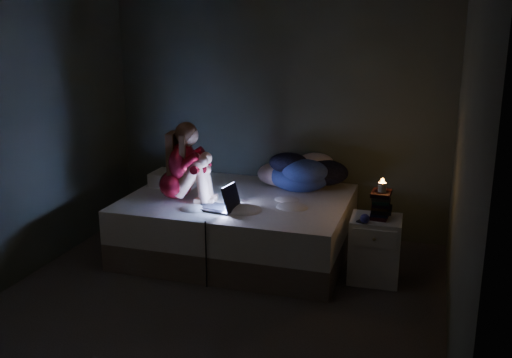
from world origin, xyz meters
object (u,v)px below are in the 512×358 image
at_px(phone, 363,220).
at_px(laptop, 216,196).
at_px(bed, 238,225).
at_px(candle, 382,188).
at_px(woman, 175,162).
at_px(nightstand, 375,249).

bearing_deg(phone, laptop, -152.10).
height_order(bed, candle, candle).
xyz_separation_m(bed, woman, (-0.52, -0.28, 0.67)).
xyz_separation_m(laptop, candle, (1.44, 0.20, 0.14)).
bearing_deg(nightstand, candle, 16.83).
bearing_deg(phone, candle, 66.00).
distance_m(laptop, phone, 1.32).
bearing_deg(bed, nightstand, -9.56).
distance_m(laptop, candle, 1.46).
bearing_deg(phone, woman, -157.21).
xyz_separation_m(woman, candle, (1.89, 0.07, -0.11)).
bearing_deg(candle, woman, -177.92).
bearing_deg(nightstand, bed, 168.17).
relative_size(laptop, phone, 2.60).
relative_size(laptop, candle, 4.55).
height_order(bed, phone, phone).
distance_m(woman, phone, 1.80).
distance_m(bed, phone, 1.32).
bearing_deg(candle, bed, 171.09).
xyz_separation_m(laptop, nightstand, (1.41, 0.19, -0.42)).
relative_size(woman, candle, 9.48).
xyz_separation_m(candle, phone, (-0.13, -0.12, -0.26)).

